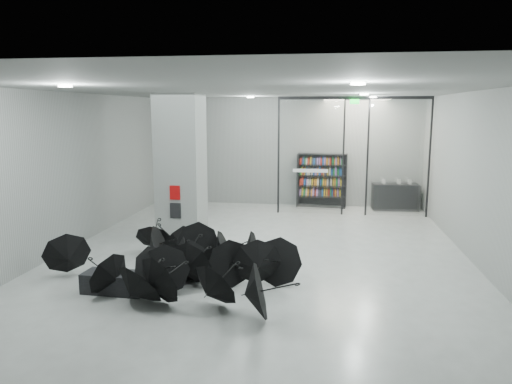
# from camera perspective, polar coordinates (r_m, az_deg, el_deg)

# --- Properties ---
(room) EXTENTS (14.00, 14.02, 4.01)m
(room) POSITION_cam_1_polar(r_m,az_deg,el_deg) (11.13, 0.41, 6.01)
(room) COLOR gray
(room) RESTS_ON ground
(column) EXTENTS (1.20, 1.20, 4.00)m
(column) POSITION_cam_1_polar(r_m,az_deg,el_deg) (13.70, -8.85, 3.05)
(column) COLOR slate
(column) RESTS_ON ground
(fire_cabinet) EXTENTS (0.28, 0.04, 0.38)m
(fire_cabinet) POSITION_cam_1_polar(r_m,az_deg,el_deg) (13.20, -9.57, -0.07)
(fire_cabinet) COLOR #A50A07
(fire_cabinet) RESTS_ON column
(info_panel) EXTENTS (0.30, 0.03, 0.42)m
(info_panel) POSITION_cam_1_polar(r_m,az_deg,el_deg) (13.29, -9.51, -2.19)
(info_panel) COLOR black
(info_panel) RESTS_ON column
(exit_sign) EXTENTS (0.30, 0.06, 0.15)m
(exit_sign) POSITION_cam_1_polar(r_m,az_deg,el_deg) (16.32, 11.58, 10.42)
(exit_sign) COLOR #0CE533
(exit_sign) RESTS_ON room
(glass_partition) EXTENTS (5.06, 0.08, 4.00)m
(glass_partition) POSITION_cam_1_polar(r_m,az_deg,el_deg) (16.58, 11.32, 4.75)
(glass_partition) COLOR silver
(glass_partition) RESTS_ON ground
(bench) EXTENTS (1.27, 0.59, 0.40)m
(bench) POSITION_cam_1_polar(r_m,az_deg,el_deg) (10.06, -16.34, -10.21)
(bench) COLOR black
(bench) RESTS_ON ground
(bookshelf) EXTENTS (1.83, 0.57, 1.98)m
(bookshelf) POSITION_cam_1_polar(r_m,az_deg,el_deg) (17.93, 7.78, 1.37)
(bookshelf) COLOR black
(bookshelf) RESTS_ON ground
(shop_counter) EXTENTS (1.64, 0.76, 0.96)m
(shop_counter) POSITION_cam_1_polar(r_m,az_deg,el_deg) (18.00, 16.11, -0.54)
(shop_counter) COLOR black
(shop_counter) RESTS_ON ground
(umbrella_cluster) EXTENTS (5.76, 4.64, 1.21)m
(umbrella_cluster) POSITION_cam_1_polar(r_m,az_deg,el_deg) (10.17, -7.92, -9.10)
(umbrella_cluster) COLOR black
(umbrella_cluster) RESTS_ON ground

